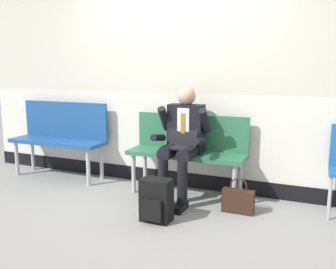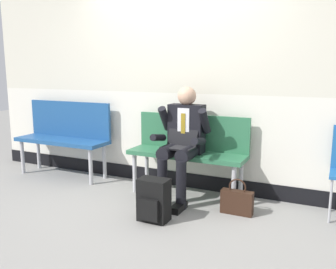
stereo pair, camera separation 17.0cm
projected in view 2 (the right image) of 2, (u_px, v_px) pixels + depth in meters
name	position (u px, v px, depth m)	size (l,w,h in m)	color
ground_plane	(147.00, 204.00, 3.95)	(18.00, 18.00, 0.00)	gray
station_wall	(177.00, 78.00, 4.41)	(5.77, 0.14, 2.73)	beige
bench_with_person	(189.00, 147.00, 4.19)	(1.37, 0.42, 0.94)	#2D6B47
bench_empty	(65.00, 132.00, 4.98)	(1.35, 0.42, 1.02)	navy
person_seated	(182.00, 140.00, 3.99)	(0.57, 0.70, 1.27)	black
backpack	(153.00, 200.00, 3.49)	(0.30, 0.23, 0.42)	black
handbag	(237.00, 201.00, 3.67)	(0.33, 0.10, 0.37)	#331E14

